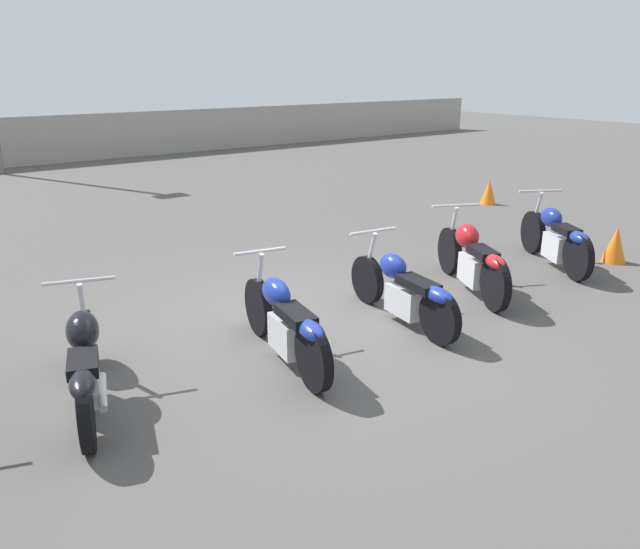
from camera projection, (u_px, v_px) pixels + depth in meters
name	position (u px, v px, depth m)	size (l,w,h in m)	color
ground_plane	(314.00, 325.00, 7.25)	(60.00, 60.00, 0.00)	#514F4C
fence_back	(10.00, 143.00, 18.44)	(40.00, 0.04, 1.46)	#9E998E
motorcycle_slot_1	(85.00, 363.00, 5.40)	(0.88, 1.99, 0.97)	black
motorcycle_slot_2	(285.00, 322.00, 6.24)	(0.68, 2.05, 1.01)	black
motorcycle_slot_3	(404.00, 291.00, 7.19)	(0.65, 2.03, 0.97)	black
motorcycle_slot_4	(473.00, 259.00, 8.21)	(1.13, 1.97, 1.04)	black
motorcycle_slot_5	(556.00, 238.00, 9.26)	(1.16, 1.85, 1.04)	black
traffic_cone_near	(615.00, 245.00, 9.52)	(0.36, 0.36, 0.55)	orange
traffic_cone_far	(489.00, 192.00, 13.58)	(0.35, 0.35, 0.52)	orange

